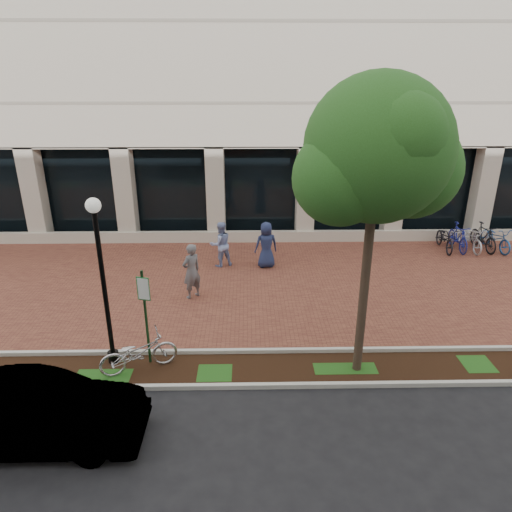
{
  "coord_description": "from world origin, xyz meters",
  "views": [
    {
      "loc": [
        -0.59,
        -15.04,
        6.95
      ],
      "look_at": [
        -0.31,
        -0.8,
        1.37
      ],
      "focal_mm": 32.0,
      "sensor_mm": 36.0,
      "label": 1
    }
  ],
  "objects_px": {
    "street_tree": "(379,159)",
    "pedestrian_right": "(266,245)",
    "pedestrian_left": "(192,271)",
    "parking_sign": "(145,307)",
    "locked_bicycle": "(139,353)",
    "pedestrian_mid": "(221,244)",
    "lamppost": "(102,275)",
    "sedan_near_curb": "(36,414)",
    "bike_rack_cluster": "(471,238)",
    "bollard": "(373,237)"
  },
  "relations": [
    {
      "from": "street_tree",
      "to": "pedestrian_left",
      "type": "bearing_deg",
      "value": 138.41
    },
    {
      "from": "pedestrian_left",
      "to": "bike_rack_cluster",
      "type": "height_order",
      "value": "pedestrian_left"
    },
    {
      "from": "locked_bicycle",
      "to": "pedestrian_left",
      "type": "relative_size",
      "value": 1.02
    },
    {
      "from": "street_tree",
      "to": "pedestrian_right",
      "type": "distance_m",
      "value": 8.37
    },
    {
      "from": "lamppost",
      "to": "pedestrian_right",
      "type": "relative_size",
      "value": 2.42
    },
    {
      "from": "lamppost",
      "to": "pedestrian_mid",
      "type": "relative_size",
      "value": 2.44
    },
    {
      "from": "parking_sign",
      "to": "bollard",
      "type": "xyz_separation_m",
      "value": [
        8.01,
        8.53,
        -1.15
      ]
    },
    {
      "from": "lamppost",
      "to": "bollard",
      "type": "distance_m",
      "value": 12.49
    },
    {
      "from": "bollard",
      "to": "sedan_near_curb",
      "type": "bearing_deg",
      "value": -130.61
    },
    {
      "from": "parking_sign",
      "to": "sedan_near_curb",
      "type": "xyz_separation_m",
      "value": [
        -1.67,
        -2.76,
        -0.95
      ]
    },
    {
      "from": "pedestrian_right",
      "to": "sedan_near_curb",
      "type": "xyz_separation_m",
      "value": [
        -4.95,
        -9.2,
        -0.21
      ]
    },
    {
      "from": "pedestrian_right",
      "to": "bike_rack_cluster",
      "type": "height_order",
      "value": "pedestrian_right"
    },
    {
      "from": "street_tree",
      "to": "lamppost",
      "type": "bearing_deg",
      "value": 176.18
    },
    {
      "from": "pedestrian_mid",
      "to": "bollard",
      "type": "distance_m",
      "value": 6.79
    },
    {
      "from": "locked_bicycle",
      "to": "bike_rack_cluster",
      "type": "height_order",
      "value": "bike_rack_cluster"
    },
    {
      "from": "street_tree",
      "to": "pedestrian_left",
      "type": "xyz_separation_m",
      "value": [
        -4.69,
        4.17,
        -4.38
      ]
    },
    {
      "from": "locked_bicycle",
      "to": "pedestrian_left",
      "type": "bearing_deg",
      "value": -35.38
    },
    {
      "from": "pedestrian_right",
      "to": "bollard",
      "type": "xyz_separation_m",
      "value": [
        4.72,
        2.09,
        -0.41
      ]
    },
    {
      "from": "pedestrian_left",
      "to": "pedestrian_right",
      "type": "height_order",
      "value": "pedestrian_left"
    },
    {
      "from": "locked_bicycle",
      "to": "bollard",
      "type": "distance_m",
      "value": 12.06
    },
    {
      "from": "pedestrian_right",
      "to": "sedan_near_curb",
      "type": "bearing_deg",
      "value": 49.57
    },
    {
      "from": "locked_bicycle",
      "to": "bike_rack_cluster",
      "type": "xyz_separation_m",
      "value": [
        12.34,
        8.49,
        0.03
      ]
    },
    {
      "from": "lamppost",
      "to": "sedan_near_curb",
      "type": "height_order",
      "value": "lamppost"
    },
    {
      "from": "sedan_near_curb",
      "to": "lamppost",
      "type": "bearing_deg",
      "value": -14.17
    },
    {
      "from": "parking_sign",
      "to": "pedestrian_right",
      "type": "xyz_separation_m",
      "value": [
        3.29,
        6.44,
        -0.74
      ]
    },
    {
      "from": "parking_sign",
      "to": "lamppost",
      "type": "distance_m",
      "value": 1.28
    },
    {
      "from": "pedestrian_mid",
      "to": "pedestrian_left",
      "type": "bearing_deg",
      "value": 50.23
    },
    {
      "from": "street_tree",
      "to": "pedestrian_mid",
      "type": "distance_m",
      "value": 9.1
    },
    {
      "from": "parking_sign",
      "to": "bike_rack_cluster",
      "type": "relative_size",
      "value": 0.84
    },
    {
      "from": "street_tree",
      "to": "sedan_near_curb",
      "type": "relative_size",
      "value": 1.68
    },
    {
      "from": "pedestrian_right",
      "to": "bollard",
      "type": "distance_m",
      "value": 5.18
    },
    {
      "from": "sedan_near_curb",
      "to": "bollard",
      "type": "bearing_deg",
      "value": -40.89
    },
    {
      "from": "bollard",
      "to": "pedestrian_mid",
      "type": "bearing_deg",
      "value": -163.3
    },
    {
      "from": "lamppost",
      "to": "pedestrian_right",
      "type": "bearing_deg",
      "value": 56.25
    },
    {
      "from": "parking_sign",
      "to": "pedestrian_right",
      "type": "bearing_deg",
      "value": 79.42
    },
    {
      "from": "parking_sign",
      "to": "locked_bicycle",
      "type": "relative_size",
      "value": 1.34
    },
    {
      "from": "lamppost",
      "to": "sedan_near_curb",
      "type": "distance_m",
      "value": 3.42
    },
    {
      "from": "street_tree",
      "to": "pedestrian_right",
      "type": "height_order",
      "value": "street_tree"
    },
    {
      "from": "pedestrian_mid",
      "to": "bike_rack_cluster",
      "type": "distance_m",
      "value": 10.76
    },
    {
      "from": "bike_rack_cluster",
      "to": "locked_bicycle",
      "type": "bearing_deg",
      "value": -147.67
    },
    {
      "from": "locked_bicycle",
      "to": "sedan_near_curb",
      "type": "height_order",
      "value": "sedan_near_curb"
    },
    {
      "from": "sedan_near_curb",
      "to": "locked_bicycle",
      "type": "bearing_deg",
      "value": -31.4
    },
    {
      "from": "pedestrian_right",
      "to": "sedan_near_curb",
      "type": "relative_size",
      "value": 0.43
    },
    {
      "from": "pedestrian_mid",
      "to": "lamppost",
      "type": "bearing_deg",
      "value": 45.86
    },
    {
      "from": "parking_sign",
      "to": "locked_bicycle",
      "type": "height_order",
      "value": "parking_sign"
    },
    {
      "from": "lamppost",
      "to": "sedan_near_curb",
      "type": "xyz_separation_m",
      "value": [
        -0.7,
        -2.83,
        -1.79
      ]
    },
    {
      "from": "parking_sign",
      "to": "pedestrian_left",
      "type": "relative_size",
      "value": 1.37
    },
    {
      "from": "locked_bicycle",
      "to": "sedan_near_curb",
      "type": "bearing_deg",
      "value": 125.64
    },
    {
      "from": "bike_rack_cluster",
      "to": "sedan_near_curb",
      "type": "xyz_separation_m",
      "value": [
        -13.82,
        -10.93,
        0.15
      ]
    },
    {
      "from": "pedestrian_mid",
      "to": "pedestrian_right",
      "type": "xyz_separation_m",
      "value": [
        1.77,
        -0.14,
        0.01
      ]
    }
  ]
}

